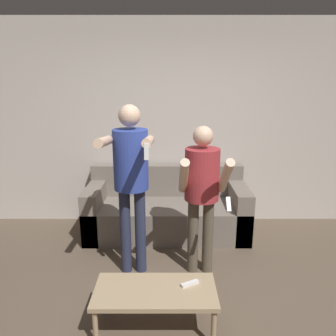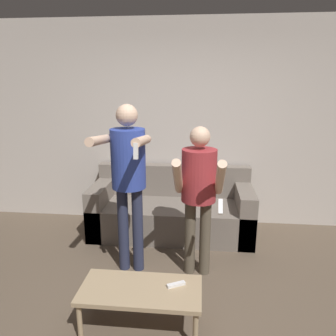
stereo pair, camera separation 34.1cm
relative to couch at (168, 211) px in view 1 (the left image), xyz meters
name	(u,v)px [view 1 (the left image)]	position (x,y,z in m)	size (l,w,h in m)	color
ground_plane	(186,329)	(0.15, -1.75, -0.28)	(14.00, 14.00, 0.00)	brown
wall_back	(179,125)	(0.15, 0.44, 1.07)	(6.40, 0.06, 2.70)	beige
couch	(168,211)	(0.00, 0.00, 0.00)	(2.02, 0.82, 0.83)	slate
person_standing_left	(132,171)	(-0.34, -0.93, 0.80)	(0.46, 0.73, 1.72)	#282D47
person_standing_right	(203,185)	(0.34, -0.92, 0.66)	(0.46, 0.64, 1.52)	brown
coffee_table	(156,294)	(-0.09, -1.74, 0.03)	(0.95, 0.46, 0.36)	tan
remote_on_table	(191,284)	(0.19, -1.68, 0.08)	(0.15, 0.10, 0.02)	white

